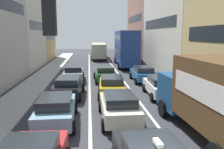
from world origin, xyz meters
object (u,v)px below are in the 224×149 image
object	(u,v)px
removalist_box_truck	(215,95)
bus_far_queue_secondary	(99,50)
wagon_right_lane_far	(143,73)
bus_mid_queue_primary	(126,47)
sedan_left_lane_third	(69,86)
wagon_left_lane_second	(56,109)
sedan_centre_lane_second	(119,106)
hatchback_centre_lane_third	(112,85)
sedan_right_lane_behind_truck	(160,86)
sedan_left_lane_fourth	(74,73)
coupe_centre_lane_fourth	(105,73)

from	to	relation	value
removalist_box_truck	bus_far_queue_secondary	xyz separation A→B (m)	(-3.57, 34.91, -0.21)
wagon_right_lane_far	bus_mid_queue_primary	distance (m)	11.28
removalist_box_truck	sedan_left_lane_third	size ratio (longest dim) A/B	1.77
wagon_left_lane_second	bus_mid_queue_primary	size ratio (longest dim) A/B	0.41
removalist_box_truck	bus_far_queue_secondary	size ratio (longest dim) A/B	0.74
sedan_centre_lane_second	hatchback_centre_lane_third	xyz separation A→B (m)	(0.11, 5.16, 0.00)
sedan_right_lane_behind_truck	removalist_box_truck	bearing A→B (deg)	-176.16
wagon_left_lane_second	sedan_left_lane_fourth	distance (m)	11.43
coupe_centre_lane_fourth	wagon_right_lane_far	bearing A→B (deg)	-99.18
sedan_centre_lane_second	sedan_right_lane_behind_truck	bearing A→B (deg)	-39.09
sedan_centre_lane_second	coupe_centre_lane_fourth	xyz separation A→B (m)	(-0.05, 10.71, 0.00)
wagon_left_lane_second	wagon_right_lane_far	xyz separation A→B (m)	(6.95, 10.38, 0.00)
sedan_centre_lane_second	hatchback_centre_lane_third	world-z (taller)	same
removalist_box_truck	bus_far_queue_secondary	distance (m)	35.09
sedan_left_lane_third	coupe_centre_lane_fourth	world-z (taller)	same
bus_mid_queue_primary	bus_far_queue_secondary	xyz separation A→B (m)	(-3.44, 11.01, -1.07)
hatchback_centre_lane_third	bus_mid_queue_primary	world-z (taller)	bus_mid_queue_primary
bus_far_queue_secondary	wagon_right_lane_far	bearing A→B (deg)	-169.93
coupe_centre_lane_fourth	sedan_right_lane_behind_truck	distance (m)	7.18
sedan_centre_lane_second	wagon_left_lane_second	size ratio (longest dim) A/B	0.99
removalist_box_truck	sedan_centre_lane_second	size ratio (longest dim) A/B	1.81
bus_mid_queue_primary	bus_far_queue_secondary	world-z (taller)	bus_mid_queue_primary
sedan_left_lane_third	bus_far_queue_secondary	xyz separation A→B (m)	(3.36, 27.17, 0.96)
sedan_left_lane_fourth	coupe_centre_lane_fourth	bearing A→B (deg)	-102.08
wagon_left_lane_second	coupe_centre_lane_fourth	bearing A→B (deg)	-17.72
bus_mid_queue_primary	sedan_left_lane_fourth	bearing A→B (deg)	148.15
removalist_box_truck	sedan_right_lane_behind_truck	size ratio (longest dim) A/B	1.78
removalist_box_truck	hatchback_centre_lane_third	bearing A→B (deg)	23.71
sedan_centre_lane_second	sedan_left_lane_third	world-z (taller)	same
sedan_left_lane_third	sedan_left_lane_fourth	world-z (taller)	same
sedan_left_lane_third	coupe_centre_lane_fourth	xyz separation A→B (m)	(3.03, 5.55, 0.00)
sedan_centre_lane_second	bus_mid_queue_primary	world-z (taller)	bus_mid_queue_primary
hatchback_centre_lane_third	bus_mid_queue_primary	size ratio (longest dim) A/B	0.42
sedan_centre_lane_second	bus_mid_queue_primary	size ratio (longest dim) A/B	0.41
hatchback_centre_lane_third	sedan_left_lane_third	distance (m)	3.19
sedan_left_lane_fourth	sedan_left_lane_third	bearing A→B (deg)	178.55
wagon_left_lane_second	wagon_right_lane_far	distance (m)	12.50
coupe_centre_lane_fourth	wagon_right_lane_far	size ratio (longest dim) A/B	1.01
wagon_right_lane_far	coupe_centre_lane_fourth	bearing A→B (deg)	83.19
wagon_left_lane_second	sedan_centre_lane_second	bearing A→B (deg)	-88.33
hatchback_centre_lane_third	sedan_left_lane_fourth	size ratio (longest dim) A/B	1.01
wagon_left_lane_second	bus_far_queue_secondary	xyz separation A→B (m)	(3.57, 32.49, 0.96)
sedan_left_lane_fourth	bus_mid_queue_primary	bearing A→B (deg)	-35.91
sedan_left_lane_third	bus_far_queue_secondary	world-z (taller)	bus_far_queue_secondary
sedan_centre_lane_second	bus_far_queue_secondary	size ratio (longest dim) A/B	0.41
sedan_centre_lane_second	wagon_right_lane_far	world-z (taller)	same
sedan_centre_lane_second	hatchback_centre_lane_third	size ratio (longest dim) A/B	0.98
sedan_left_lane_fourth	wagon_right_lane_far	bearing A→B (deg)	-100.48
sedan_centre_lane_second	wagon_right_lane_far	bearing A→B (deg)	-19.97
sedan_right_lane_behind_truck	bus_far_queue_secondary	size ratio (longest dim) A/B	0.41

